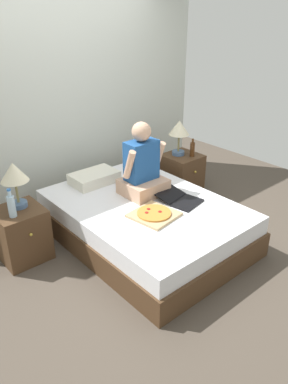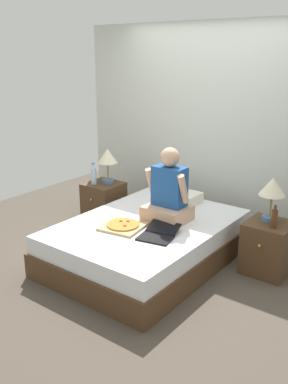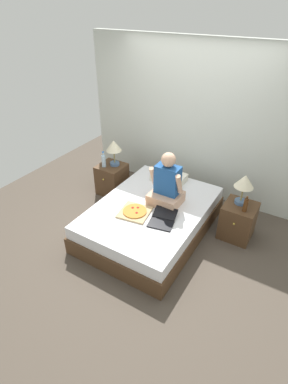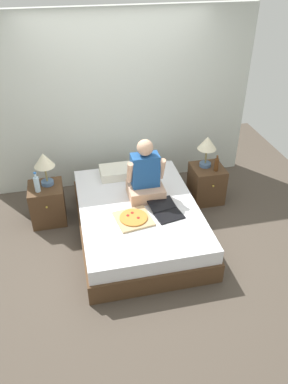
# 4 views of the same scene
# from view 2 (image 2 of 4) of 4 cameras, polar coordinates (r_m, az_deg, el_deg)

# --- Properties ---
(ground_plane) EXTENTS (5.87, 5.87, 0.00)m
(ground_plane) POSITION_cam_2_polar(r_m,az_deg,el_deg) (4.67, 0.42, -9.08)
(ground_plane) COLOR #4C4238
(wall_back) EXTENTS (3.87, 0.12, 2.50)m
(wall_back) POSITION_cam_2_polar(r_m,az_deg,el_deg) (5.41, 9.41, 8.44)
(wall_back) COLOR silver
(wall_back) RESTS_ON ground
(bed) EXTENTS (1.48, 2.06, 0.44)m
(bed) POSITION_cam_2_polar(r_m,az_deg,el_deg) (4.58, 0.43, -6.65)
(bed) COLOR #4C331E
(bed) RESTS_ON ground
(nightstand_left) EXTENTS (0.44, 0.47, 0.53)m
(nightstand_left) POSITION_cam_2_polar(r_m,az_deg,el_deg) (5.61, -5.37, -1.44)
(nightstand_left) COLOR #4C331E
(nightstand_left) RESTS_ON ground
(lamp_on_left_nightstand) EXTENTS (0.26, 0.26, 0.45)m
(lamp_on_left_nightstand) POSITION_cam_2_polar(r_m,az_deg,el_deg) (5.45, -4.89, 4.50)
(lamp_on_left_nightstand) COLOR #4C6B93
(lamp_on_left_nightstand) RESTS_ON nightstand_left
(water_bottle) EXTENTS (0.07, 0.07, 0.28)m
(water_bottle) POSITION_cam_2_polar(r_m,az_deg,el_deg) (5.49, -6.74, 2.20)
(water_bottle) COLOR silver
(water_bottle) RESTS_ON nightstand_left
(nightstand_right) EXTENTS (0.44, 0.47, 0.53)m
(nightstand_right) POSITION_cam_2_polar(r_m,az_deg,el_deg) (4.52, 16.18, -7.11)
(nightstand_right) COLOR #4C331E
(nightstand_right) RESTS_ON ground
(lamp_on_right_nightstand) EXTENTS (0.26, 0.26, 0.45)m
(lamp_on_right_nightstand) POSITION_cam_2_polar(r_m,az_deg,el_deg) (4.36, 16.74, 0.30)
(lamp_on_right_nightstand) COLOR #4C6B93
(lamp_on_right_nightstand) RESTS_ON nightstand_right
(beer_bottle) EXTENTS (0.06, 0.06, 0.23)m
(beer_bottle) POSITION_cam_2_polar(r_m,az_deg,el_deg) (4.27, 16.98, -3.39)
(beer_bottle) COLOR #512D14
(beer_bottle) RESTS_ON nightstand_right
(pillow) EXTENTS (0.52, 0.34, 0.12)m
(pillow) POSITION_cam_2_polar(r_m,az_deg,el_deg) (5.11, 4.48, -0.60)
(pillow) COLOR silver
(pillow) RESTS_ON bed
(person_seated) EXTENTS (0.47, 0.40, 0.78)m
(person_seated) POSITION_cam_2_polar(r_m,az_deg,el_deg) (4.46, 3.29, -0.28)
(person_seated) COLOR tan
(person_seated) RESTS_ON bed
(laptop) EXTENTS (0.39, 0.47, 0.07)m
(laptop) POSITION_cam_2_polar(r_m,az_deg,el_deg) (4.15, 1.87, -5.70)
(laptop) COLOR black
(laptop) RESTS_ON bed
(pizza_box) EXTENTS (0.46, 0.46, 0.05)m
(pizza_box) POSITION_cam_2_polar(r_m,az_deg,el_deg) (4.35, -2.82, -4.54)
(pizza_box) COLOR tan
(pizza_box) RESTS_ON bed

